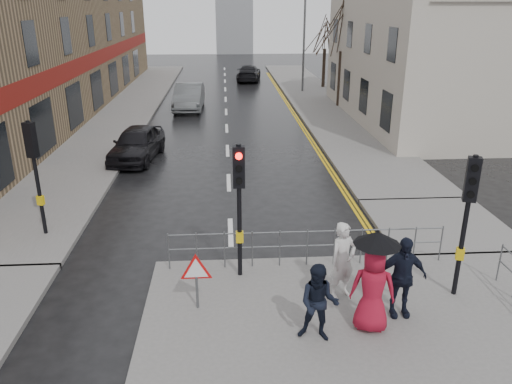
{
  "coord_description": "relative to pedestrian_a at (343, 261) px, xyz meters",
  "views": [
    {
      "loc": [
        -0.1,
        -10.83,
        6.55
      ],
      "look_at": [
        0.77,
        2.79,
        1.37
      ],
      "focal_mm": 35.0,
      "sensor_mm": 36.0,
      "label": 1
    }
  ],
  "objects": [
    {
      "name": "traffic_signal_near_right",
      "position": [
        2.68,
        -0.09,
        1.4
      ],
      "size": [
        0.34,
        0.33,
        3.4
      ],
      "color": "black",
      "rests_on": "near_pavement"
    },
    {
      "name": "ground",
      "position": [
        -2.52,
        0.91,
        -1.06
      ],
      "size": [
        120.0,
        120.0,
        0.0
      ],
      "primitive_type": "plane",
      "color": "black",
      "rests_on": "ground"
    },
    {
      "name": "building_right_cream",
      "position": [
        9.48,
        18.91,
        3.72
      ],
      "size": [
        9.0,
        16.4,
        10.1
      ],
      "color": "#B5AC9E",
      "rests_on": "ground"
    },
    {
      "name": "left_pavement",
      "position": [
        -9.02,
        23.91,
        -0.99
      ],
      "size": [
        4.0,
        44.0,
        0.14
      ],
      "primitive_type": "cube",
      "color": "#605E5B",
      "rests_on": "ground"
    },
    {
      "name": "pedestrian_a",
      "position": [
        0.0,
        0.0,
        0.0
      ],
      "size": [
        0.8,
        0.69,
        1.84
      ],
      "primitive_type": "imported",
      "rotation": [
        0.0,
        0.0,
        0.45
      ],
      "color": "silver",
      "rests_on": "near_pavement"
    },
    {
      "name": "street_lamp",
      "position": [
        3.3,
        28.91,
        3.65
      ],
      "size": [
        1.83,
        0.25,
        8.0
      ],
      "color": "#595B5E",
      "rests_on": "right_pavement"
    },
    {
      "name": "right_pavement",
      "position": [
        3.98,
        25.91,
        -0.99
      ],
      "size": [
        4.0,
        40.0,
        0.14
      ],
      "primitive_type": "cube",
      "color": "#605E5B",
      "rests_on": "ground"
    },
    {
      "name": "pedestrian_b",
      "position": [
        -0.83,
        -1.54,
        -0.09
      ],
      "size": [
        0.96,
        0.84,
        1.67
      ],
      "primitive_type": "imported",
      "rotation": [
        0.0,
        0.0,
        -0.29
      ],
      "color": "black",
      "rests_on": "near_pavement"
    },
    {
      "name": "car_far",
      "position": [
        -0.37,
        35.45,
        -0.36
      ],
      "size": [
        2.53,
        5.01,
        1.4
      ],
      "primitive_type": "imported",
      "rotation": [
        0.0,
        0.0,
        3.02
      ],
      "color": "black",
      "rests_on": "ground"
    },
    {
      "name": "car_parked",
      "position": [
        -6.52,
        11.74,
        -0.32
      ],
      "size": [
        2.31,
        4.54,
        1.48
      ],
      "primitive_type": "imported",
      "rotation": [
        0.0,
        0.0,
        -0.13
      ],
      "color": "black",
      "rests_on": "ground"
    },
    {
      "name": "pedestrian_d",
      "position": [
        1.09,
        -0.81,
        0.01
      ],
      "size": [
        1.09,
        0.47,
        1.86
      ],
      "primitive_type": "imported",
      "rotation": [
        0.0,
        0.0,
        -0.01
      ],
      "color": "black",
      "rests_on": "near_pavement"
    },
    {
      "name": "pavement_bridge_right",
      "position": [
        3.98,
        3.91,
        -0.99
      ],
      "size": [
        4.0,
        4.2,
        0.14
      ],
      "primitive_type": "cube",
      "color": "#605E5B",
      "rests_on": "ground"
    },
    {
      "name": "building_left_terrace",
      "position": [
        -14.52,
        22.91,
        3.94
      ],
      "size": [
        8.0,
        42.0,
        10.0
      ],
      "primitive_type": "cube",
      "color": "#886D4E",
      "rests_on": "ground"
    },
    {
      "name": "near_pavement",
      "position": [
        0.48,
        -2.59,
        -0.99
      ],
      "size": [
        10.0,
        9.0,
        0.14
      ],
      "primitive_type": "cube",
      "color": "#605E5B",
      "rests_on": "ground"
    },
    {
      "name": "traffic_signal_near_left",
      "position": [
        -2.32,
        1.11,
        1.4
      ],
      "size": [
        0.28,
        0.27,
        3.4
      ],
      "color": "black",
      "rests_on": "near_pavement"
    },
    {
      "name": "warning_sign",
      "position": [
        -3.32,
        -0.29,
        -0.02
      ],
      "size": [
        0.8,
        0.07,
        1.35
      ],
      "color": "#595B5E",
      "rests_on": "near_pavement"
    },
    {
      "name": "car_mid",
      "position": [
        -4.91,
        22.91,
        -0.24
      ],
      "size": [
        1.89,
        5.04,
        1.64
      ],
      "primitive_type": "imported",
      "rotation": [
        0.0,
        0.0,
        -0.03
      ],
      "color": "#515557",
      "rests_on": "ground"
    },
    {
      "name": "traffic_signal_far_left",
      "position": [
        -8.01,
        3.92,
        1.4
      ],
      "size": [
        0.34,
        0.33,
        3.4
      ],
      "color": "black",
      "rests_on": "left_pavement"
    },
    {
      "name": "tree_near",
      "position": [
        4.98,
        22.91,
        4.08
      ],
      "size": [
        2.4,
        2.4,
        6.58
      ],
      "color": "#33251C",
      "rests_on": "right_pavement"
    },
    {
      "name": "tree_far",
      "position": [
        5.48,
        30.91,
        3.36
      ],
      "size": [
        2.4,
        2.4,
        5.64
      ],
      "color": "#33251C",
      "rests_on": "right_pavement"
    },
    {
      "name": "guard_railing_front",
      "position": [
        -0.57,
        1.51,
        -0.2
      ],
      "size": [
        7.14,
        0.04,
        1.0
      ],
      "color": "#595B5E",
      "rests_on": "near_pavement"
    },
    {
      "name": "pedestrian_with_umbrella",
      "position": [
        0.33,
        -1.27,
        0.25
      ],
      "size": [
        1.05,
        0.96,
        2.24
      ],
      "color": "maroon",
      "rests_on": "near_pavement"
    }
  ]
}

